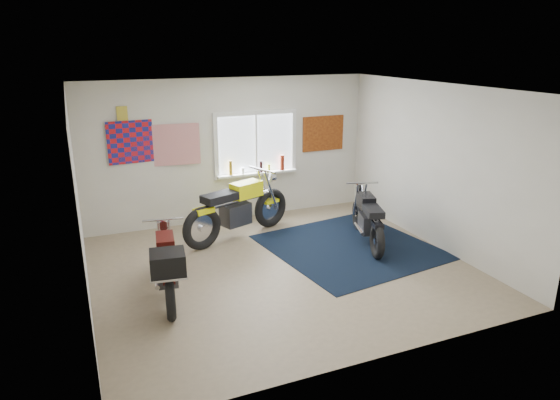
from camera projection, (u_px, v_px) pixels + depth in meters
name	position (u px, v px, depth m)	size (l,w,h in m)	color
ground	(282.00, 269.00, 7.62)	(5.50, 5.50, 0.00)	#9E896B
room_shell	(282.00, 164.00, 7.12)	(5.50, 5.50, 5.50)	white
navy_rug	(350.00, 247.00, 8.41)	(2.50, 2.60, 0.01)	black
window_assembly	(256.00, 148.00, 9.56)	(1.66, 0.17, 1.26)	white
oil_bottles	(262.00, 165.00, 9.64)	(1.14, 0.09, 0.30)	#8C6314
flag_display	(122.00, 113.00, 8.45)	(1.60, 0.10, 1.17)	red
triumph_poster	(323.00, 133.00, 10.05)	(0.90, 0.03, 0.70)	#A54C14
yellow_triumph	(238.00, 210.00, 8.70)	(2.19, 1.01, 1.15)	black
black_chrome_bike	(367.00, 220.00, 8.48)	(0.77, 1.82, 0.96)	black
maroon_tourer	(167.00, 267.00, 6.53)	(0.68, 1.87, 0.95)	black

